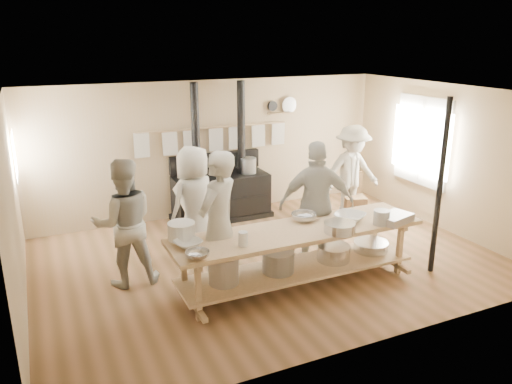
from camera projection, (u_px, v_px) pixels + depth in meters
ground at (269, 260)px, 7.87m from camera, size 7.00×7.00×0.00m
room_shell at (270, 160)px, 7.39m from camera, size 7.00×7.00×7.00m
window_right at (422, 141)px, 9.32m from camera, size 0.09×1.50×1.65m
left_opening at (15, 156)px, 7.76m from camera, size 0.00×0.90×0.90m
stove at (220, 192)px, 9.55m from camera, size 1.90×0.75×2.60m
towel_rail at (214, 136)px, 9.49m from camera, size 3.00×0.04×0.47m
back_wall_shelf at (282, 108)px, 9.96m from camera, size 0.63×0.14×0.32m
prep_table at (297, 251)px, 6.93m from camera, size 3.60×0.90×0.85m
support_post at (440, 188)px, 7.12m from camera, size 0.08×0.08×2.60m
cook_far_left at (218, 224)px, 6.59m from camera, size 0.87×0.82×2.00m
cook_left at (124, 223)px, 6.88m from camera, size 0.93×0.75×1.82m
cook_center at (194, 204)px, 7.70m from camera, size 1.04×0.89×1.81m
cook_right at (317, 204)px, 7.47m from camera, size 1.23×0.85×1.93m
cook_by_window at (352, 173)px, 9.43m from camera, size 1.17×0.68×1.81m
chair at (354, 205)px, 9.65m from camera, size 0.51×0.51×0.87m
bowl_white_a at (188, 244)px, 6.26m from camera, size 0.43×0.43×0.08m
bowl_steel_a at (198, 255)px, 5.92m from camera, size 0.40×0.40×0.09m
bowl_white_b at (350, 217)px, 7.14m from camera, size 0.59×0.59×0.10m
bowl_steel_b at (304, 217)px, 7.12m from camera, size 0.42×0.42×0.11m
roasting_pan at (394, 218)px, 7.08m from camera, size 0.58×0.47×0.11m
mixing_bowl_large at (340, 227)px, 6.71m from camera, size 0.52×0.52×0.14m
bucket_galv at (381, 217)px, 6.97m from camera, size 0.27×0.27×0.21m
deep_bowl_enamel at (182, 231)px, 6.48m from camera, size 0.39×0.39×0.22m
pitcher at (243, 239)px, 6.26m from camera, size 0.16×0.16×0.19m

